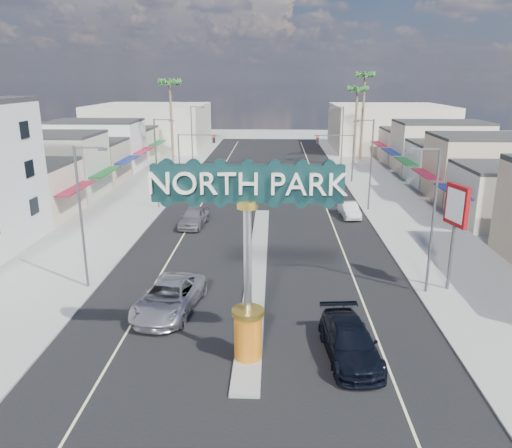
# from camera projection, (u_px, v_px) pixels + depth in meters

# --- Properties ---
(ground) EXTENTS (160.00, 160.00, 0.00)m
(ground) POSITION_uv_depth(u_px,v_px,m) (263.00, 209.00, 50.45)
(ground) COLOR gray
(ground) RESTS_ON ground
(road) EXTENTS (20.00, 120.00, 0.01)m
(road) POSITION_uv_depth(u_px,v_px,m) (263.00, 209.00, 50.45)
(road) COLOR black
(road) RESTS_ON ground
(median_island) EXTENTS (1.30, 30.00, 0.16)m
(median_island) POSITION_uv_depth(u_px,v_px,m) (257.00, 266.00, 35.09)
(median_island) COLOR gray
(median_island) RESTS_ON ground
(sidewalk_left) EXTENTS (8.00, 120.00, 0.12)m
(sidewalk_left) POSITION_uv_depth(u_px,v_px,m) (126.00, 208.00, 50.94)
(sidewalk_left) COLOR gray
(sidewalk_left) RESTS_ON ground
(sidewalk_right) EXTENTS (8.00, 120.00, 0.12)m
(sidewalk_right) POSITION_uv_depth(u_px,v_px,m) (402.00, 210.00, 49.93)
(sidewalk_right) COLOR gray
(sidewalk_right) RESTS_ON ground
(storefront_row_left) EXTENTS (12.00, 42.00, 6.00)m
(storefront_row_left) POSITION_uv_depth(u_px,v_px,m) (75.00, 158.00, 62.92)
(storefront_row_left) COLOR beige
(storefront_row_left) RESTS_ON ground
(storefront_row_right) EXTENTS (12.00, 42.00, 6.00)m
(storefront_row_right) POSITION_uv_depth(u_px,v_px,m) (460.00, 161.00, 61.20)
(storefront_row_right) COLOR #B7B29E
(storefront_row_right) RESTS_ON ground
(backdrop_far_left) EXTENTS (20.00, 20.00, 8.00)m
(backdrop_far_left) POSITION_uv_depth(u_px,v_px,m) (151.00, 126.00, 93.24)
(backdrop_far_left) COLOR #B7B29E
(backdrop_far_left) RESTS_ON ground
(backdrop_far_right) EXTENTS (20.00, 20.00, 8.00)m
(backdrop_far_right) POSITION_uv_depth(u_px,v_px,m) (388.00, 127.00, 91.66)
(backdrop_far_right) COLOR beige
(backdrop_far_right) RESTS_ON ground
(gateway_sign) EXTENTS (8.20, 1.50, 9.15)m
(gateway_sign) POSITION_uv_depth(u_px,v_px,m) (247.00, 241.00, 21.92)
(gateway_sign) COLOR #BE410E
(gateway_sign) RESTS_ON median_island
(traffic_signal_left) EXTENTS (5.09, 0.45, 6.00)m
(traffic_signal_left) POSITION_uv_depth(u_px,v_px,m) (193.00, 148.00, 62.99)
(traffic_signal_left) COLOR #47474C
(traffic_signal_left) RESTS_ON ground
(traffic_signal_right) EXTENTS (5.09, 0.45, 6.00)m
(traffic_signal_right) POSITION_uv_depth(u_px,v_px,m) (339.00, 149.00, 62.33)
(traffic_signal_right) COLOR #47474C
(traffic_signal_right) RESTS_ON ground
(streetlight_l_near) EXTENTS (2.03, 0.22, 9.00)m
(streetlight_l_near) POSITION_uv_depth(u_px,v_px,m) (83.00, 211.00, 30.22)
(streetlight_l_near) COLOR #47474C
(streetlight_l_near) RESTS_ON ground
(streetlight_l_mid) EXTENTS (2.03, 0.22, 9.00)m
(streetlight_l_mid) POSITION_uv_depth(u_px,v_px,m) (158.00, 159.00, 49.39)
(streetlight_l_mid) COLOR #47474C
(streetlight_l_mid) RESTS_ON ground
(streetlight_l_far) EXTENTS (2.03, 0.22, 9.00)m
(streetlight_l_far) POSITION_uv_depth(u_px,v_px,m) (193.00, 135.00, 70.48)
(streetlight_l_far) COLOR #47474C
(streetlight_l_far) RESTS_ON ground
(streetlight_r_near) EXTENTS (2.03, 0.22, 9.00)m
(streetlight_r_near) POSITION_uv_depth(u_px,v_px,m) (431.00, 214.00, 29.47)
(streetlight_r_near) COLOR #47474C
(streetlight_r_near) RESTS_ON ground
(streetlight_r_mid) EXTENTS (2.03, 0.22, 9.00)m
(streetlight_r_mid) POSITION_uv_depth(u_px,v_px,m) (370.00, 160.00, 48.64)
(streetlight_r_mid) COLOR #47474C
(streetlight_r_mid) RESTS_ON ground
(streetlight_r_far) EXTENTS (2.03, 0.22, 9.00)m
(streetlight_r_far) POSITION_uv_depth(u_px,v_px,m) (341.00, 135.00, 69.73)
(streetlight_r_far) COLOR #47474C
(streetlight_r_far) RESTS_ON ground
(palm_left_far) EXTENTS (2.60, 2.60, 13.10)m
(palm_left_far) POSITION_uv_depth(u_px,v_px,m) (170.00, 88.00, 66.84)
(palm_left_far) COLOR brown
(palm_left_far) RESTS_ON ground
(palm_right_mid) EXTENTS (2.60, 2.60, 12.10)m
(palm_right_mid) POSITION_uv_depth(u_px,v_px,m) (357.00, 93.00, 71.91)
(palm_right_mid) COLOR brown
(palm_right_mid) RESTS_ON ground
(palm_right_far) EXTENTS (2.60, 2.60, 14.10)m
(palm_right_far) POSITION_uv_depth(u_px,v_px,m) (365.00, 80.00, 77.08)
(palm_right_far) COLOR brown
(palm_right_far) RESTS_ON ground
(suv_left) EXTENTS (3.77, 6.69, 1.76)m
(suv_left) POSITION_uv_depth(u_px,v_px,m) (169.00, 297.00, 28.22)
(suv_left) COLOR #AAAAAF
(suv_left) RESTS_ON ground
(suv_right) EXTENTS (2.83, 5.89, 1.65)m
(suv_right) POSITION_uv_depth(u_px,v_px,m) (350.00, 342.00, 23.58)
(suv_right) COLOR black
(suv_right) RESTS_ON ground
(car_parked_left) EXTENTS (2.48, 5.17, 1.70)m
(car_parked_left) POSITION_uv_depth(u_px,v_px,m) (194.00, 217.00, 44.57)
(car_parked_left) COLOR slate
(car_parked_left) RESTS_ON ground
(car_parked_right) EXTENTS (1.85, 4.36, 1.40)m
(car_parked_right) POSITION_uv_depth(u_px,v_px,m) (349.00, 210.00, 47.55)
(car_parked_right) COLOR silver
(car_parked_right) RESTS_ON ground
(bank_pylon_sign) EXTENTS (0.79, 2.06, 6.62)m
(bank_pylon_sign) POSITION_uv_depth(u_px,v_px,m) (456.00, 211.00, 29.86)
(bank_pylon_sign) COLOR #47474C
(bank_pylon_sign) RESTS_ON sidewalk_right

